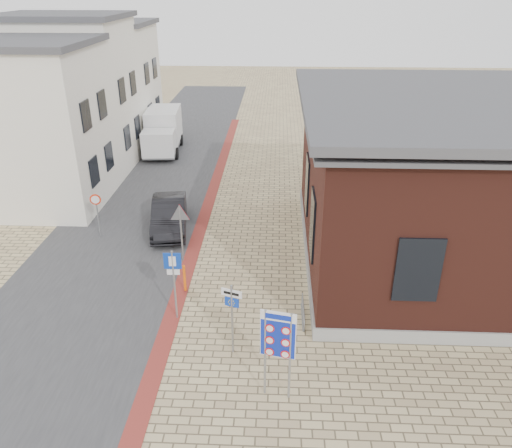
% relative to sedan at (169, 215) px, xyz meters
% --- Properties ---
extents(ground, '(120.00, 120.00, 0.00)m').
position_rel_sedan_xyz_m(ground, '(3.45, -9.01, -0.73)').
color(ground, tan).
rests_on(ground, ground).
extents(road_strip, '(7.00, 60.00, 0.02)m').
position_rel_sedan_xyz_m(road_strip, '(-2.05, 5.99, -0.72)').
color(road_strip, '#38383A').
rests_on(road_strip, ground).
extents(curb_strip, '(0.60, 40.00, 0.02)m').
position_rel_sedan_xyz_m(curb_strip, '(1.45, 0.99, -0.72)').
color(curb_strip, maroon).
rests_on(curb_strip, ground).
extents(brick_building, '(13.00, 13.00, 6.80)m').
position_rel_sedan_xyz_m(brick_building, '(12.44, -2.01, 2.75)').
color(brick_building, gray).
rests_on(brick_building, ground).
extents(townhouse_near, '(7.40, 6.40, 8.30)m').
position_rel_sedan_xyz_m(townhouse_near, '(-7.55, 2.99, 3.43)').
color(townhouse_near, white).
rests_on(townhouse_near, ground).
extents(townhouse_mid, '(7.40, 6.40, 9.10)m').
position_rel_sedan_xyz_m(townhouse_mid, '(-7.55, 8.99, 3.83)').
color(townhouse_mid, white).
rests_on(townhouse_mid, ground).
extents(townhouse_far, '(7.40, 6.40, 8.30)m').
position_rel_sedan_xyz_m(townhouse_far, '(-7.55, 14.99, 3.43)').
color(townhouse_far, white).
rests_on(townhouse_far, ground).
extents(bike_rack, '(0.08, 1.80, 0.60)m').
position_rel_sedan_xyz_m(bike_rack, '(6.10, -6.81, -0.47)').
color(bike_rack, slate).
rests_on(bike_rack, ground).
extents(sedan, '(2.25, 4.64, 1.47)m').
position_rel_sedan_xyz_m(sedan, '(0.00, 0.00, 0.00)').
color(sedan, black).
rests_on(sedan, ground).
extents(box_truck, '(2.63, 5.53, 2.81)m').
position_rel_sedan_xyz_m(box_truck, '(-2.82, 11.98, 0.72)').
color(box_truck, slate).
rests_on(box_truck, ground).
extents(border_sign, '(0.98, 0.25, 2.91)m').
position_rel_sedan_xyz_m(border_sign, '(5.19, -10.51, 1.36)').
color(border_sign, gray).
rests_on(border_sign, ground).
extents(essen_sign, '(0.65, 0.26, 2.52)m').
position_rel_sedan_xyz_m(essen_sign, '(3.78, -8.71, 0.94)').
color(essen_sign, gray).
rests_on(essen_sign, ground).
extents(parking_sign, '(0.60, 0.07, 2.71)m').
position_rel_sedan_xyz_m(parking_sign, '(1.65, -7.01, 1.13)').
color(parking_sign, gray).
rests_on(parking_sign, ground).
extents(yield_sign, '(0.91, 0.07, 2.56)m').
position_rel_sedan_xyz_m(yield_sign, '(1.16, -3.01, 1.23)').
color(yield_sign, gray).
rests_on(yield_sign, ground).
extents(speed_sign, '(0.51, 0.08, 2.16)m').
position_rel_sedan_xyz_m(speed_sign, '(-3.05, -1.01, 0.70)').
color(speed_sign, gray).
rests_on(speed_sign, ground).
extents(bollard, '(0.13, 0.13, 1.12)m').
position_rel_sedan_xyz_m(bollard, '(1.65, -5.29, -0.17)').
color(bollard, orange).
rests_on(bollard, ground).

